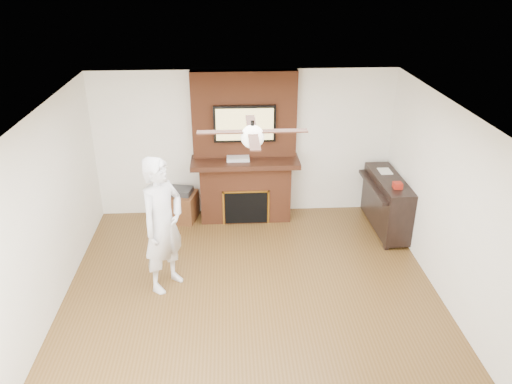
{
  "coord_description": "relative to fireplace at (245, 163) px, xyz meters",
  "views": [
    {
      "loc": [
        -0.26,
        -5.18,
        4.1
      ],
      "look_at": [
        0.09,
        0.9,
        1.22
      ],
      "focal_mm": 35.0,
      "sensor_mm": 36.0,
      "label": 1
    }
  ],
  "objects": [
    {
      "name": "tv",
      "position": [
        0.0,
        -0.05,
        0.68
      ],
      "size": [
        1.0,
        0.08,
        0.6
      ],
      "color": "black",
      "rests_on": "fireplace"
    },
    {
      "name": "candle_orange",
      "position": [
        -0.13,
        -0.22,
        -0.93
      ],
      "size": [
        0.08,
        0.08,
        0.13
      ],
      "primitive_type": "cylinder",
      "color": "orange",
      "rests_on": "ground"
    },
    {
      "name": "ceiling_fan",
      "position": [
        -0.0,
        -2.55,
        1.34
      ],
      "size": [
        1.21,
        1.21,
        0.31
      ],
      "color": "black",
      "rests_on": "room_shell"
    },
    {
      "name": "candle_green",
      "position": [
        -0.08,
        -0.25,
        -0.95
      ],
      "size": [
        0.06,
        0.06,
        0.08
      ],
      "primitive_type": "cylinder",
      "color": "#478936",
      "rests_on": "ground"
    },
    {
      "name": "side_table",
      "position": [
        -1.1,
        -0.07,
        -0.73
      ],
      "size": [
        0.6,
        0.6,
        0.58
      ],
      "rotation": [
        0.0,
        0.0,
        -0.24
      ],
      "color": "#563018",
      "rests_on": "ground"
    },
    {
      "name": "candle_blue",
      "position": [
        0.29,
        -0.23,
        -0.95
      ],
      "size": [
        0.06,
        0.06,
        0.09
      ],
      "primitive_type": "cylinder",
      "color": "#3759A7",
      "rests_on": "ground"
    },
    {
      "name": "cable_box",
      "position": [
        -0.12,
        -0.1,
        0.11
      ],
      "size": [
        0.37,
        0.21,
        0.05
      ],
      "primitive_type": "cube",
      "rotation": [
        0.0,
        0.0,
        -0.0
      ],
      "color": "silver",
      "rests_on": "fireplace"
    },
    {
      "name": "piano",
      "position": [
        2.28,
        -0.6,
        -0.5
      ],
      "size": [
        0.55,
        1.41,
        1.0
      ],
      "rotation": [
        0.0,
        0.0,
        0.03
      ],
      "color": "black",
      "rests_on": "ground"
    },
    {
      "name": "room_shell",
      "position": [
        0.0,
        -2.55,
        0.25
      ],
      "size": [
        5.36,
        5.86,
        2.86
      ],
      "color": "#533718",
      "rests_on": "ground"
    },
    {
      "name": "person",
      "position": [
        -1.14,
        -1.98,
        -0.06
      ],
      "size": [
        0.78,
        0.83,
        1.88
      ],
      "primitive_type": "imported",
      "rotation": [
        0.0,
        0.0,
        0.94
      ],
      "color": "silver",
      "rests_on": "ground"
    },
    {
      "name": "candle_cream",
      "position": [
        0.04,
        -0.26,
        -0.94
      ],
      "size": [
        0.07,
        0.07,
        0.12
      ],
      "primitive_type": "cylinder",
      "color": "beige",
      "rests_on": "ground"
    },
    {
      "name": "fireplace",
      "position": [
        0.0,
        0.0,
        0.0
      ],
      "size": [
        1.78,
        0.64,
        2.5
      ],
      "color": "brown",
      "rests_on": "ground"
    }
  ]
}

